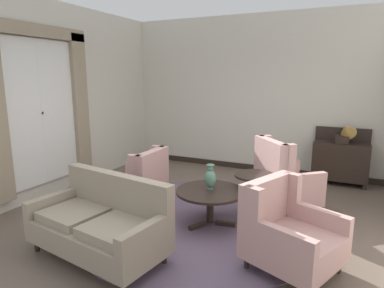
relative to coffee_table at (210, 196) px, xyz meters
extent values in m
plane|color=brown|center=(-0.23, -0.25, -0.42)|extent=(9.15, 9.15, 0.00)
cube|color=beige|center=(-0.23, 3.01, 1.23)|extent=(5.81, 0.08, 3.31)
cube|color=beige|center=(-3.05, 0.73, 1.23)|extent=(0.08, 4.57, 3.31)
cube|color=black|center=(-0.23, 2.96, -0.36)|extent=(5.65, 0.03, 0.12)
cylinder|color=#5B4C60|center=(-0.23, 0.05, -0.42)|extent=(3.51, 3.51, 0.01)
cube|color=silver|center=(-2.99, -0.14, 1.03)|extent=(0.03, 1.33, 2.30)
cube|color=white|center=(-2.97, -0.14, 1.03)|extent=(0.02, 1.41, 2.38)
cube|color=white|center=(-2.97, -0.14, 1.03)|extent=(0.02, 0.04, 2.30)
cube|color=white|center=(-2.97, -0.14, 1.03)|extent=(0.02, 1.33, 0.04)
cube|color=gray|center=(-2.93, 0.70, 1.08)|extent=(0.10, 0.32, 2.60)
cube|color=gray|center=(-2.93, -0.14, 2.34)|extent=(0.10, 2.01, 0.20)
cylinder|color=black|center=(0.00, 0.00, 0.07)|extent=(0.95, 0.95, 0.04)
cylinder|color=black|center=(0.00, 0.00, -0.16)|extent=(0.10, 0.10, 0.42)
cube|color=black|center=(0.22, 0.03, -0.39)|extent=(0.29, 0.10, 0.07)
cube|color=black|center=(-0.09, 0.20, -0.39)|extent=(0.16, 0.28, 0.07)
cube|color=black|center=(-0.10, -0.20, -0.39)|extent=(0.18, 0.28, 0.07)
cylinder|color=#4C7A66|center=(-0.02, 0.04, 0.09)|extent=(0.09, 0.09, 0.02)
ellipsoid|color=#4C7A66|center=(-0.02, 0.04, 0.23)|extent=(0.16, 0.16, 0.25)
cylinder|color=#4C7A66|center=(-0.02, 0.04, 0.40)|extent=(0.07, 0.07, 0.07)
torus|color=#4C7A66|center=(-0.02, 0.04, 0.43)|extent=(0.11, 0.11, 0.02)
cube|color=gray|center=(-0.84, -1.35, -0.15)|extent=(1.74, 1.04, 0.27)
cube|color=gray|center=(-0.79, -1.02, 0.24)|extent=(1.64, 0.39, 0.52)
cube|color=gray|center=(-1.21, -1.33, 0.03)|extent=(0.74, 0.69, 0.10)
cube|color=gray|center=(-0.49, -1.44, 0.03)|extent=(0.74, 0.69, 0.10)
cube|color=gray|center=(-1.61, -1.28, 0.09)|extent=(0.22, 0.71, 0.21)
cube|color=gray|center=(-0.10, -1.52, 0.09)|extent=(0.22, 0.71, 0.21)
cylinder|color=black|center=(-1.60, -1.55, -0.35)|extent=(0.06, 0.06, 0.14)
cylinder|color=black|center=(-0.18, -1.77, -0.35)|extent=(0.06, 0.06, 0.14)
cylinder|color=black|center=(-1.51, -0.92, -0.35)|extent=(0.06, 0.06, 0.14)
cylinder|color=black|center=(-0.09, -1.14, -0.35)|extent=(0.06, 0.06, 0.14)
cube|color=tan|center=(-1.30, 0.07, -0.14)|extent=(0.80, 0.79, 0.29)
cube|color=tan|center=(-0.98, 0.08, 0.27)|extent=(0.15, 0.78, 0.52)
cube|color=tan|center=(-1.08, 0.42, 0.33)|extent=(0.20, 0.10, 0.40)
cube|color=tan|center=(-1.06, -0.26, 0.33)|extent=(0.20, 0.10, 0.40)
cube|color=tan|center=(-1.36, 0.41, 0.11)|extent=(0.69, 0.11, 0.19)
cube|color=tan|center=(-1.35, -0.27, 0.11)|extent=(0.69, 0.11, 0.19)
cylinder|color=black|center=(-1.62, 0.38, -0.35)|extent=(0.06, 0.06, 0.14)
cylinder|color=black|center=(-1.61, -0.24, -0.35)|extent=(0.06, 0.06, 0.14)
cylinder|color=black|center=(-1.00, 0.39, -0.35)|extent=(0.06, 0.06, 0.14)
cylinder|color=black|center=(-0.99, -0.23, -0.35)|extent=(0.06, 0.06, 0.14)
cube|color=tan|center=(1.23, -0.68, -0.13)|extent=(1.12, 1.09, 0.30)
cube|color=tan|center=(0.89, -0.54, 0.28)|extent=(0.44, 0.82, 0.52)
cube|color=tan|center=(0.84, -0.91, 0.34)|extent=(0.22, 0.17, 0.39)
cube|color=tan|center=(1.11, -0.24, 0.34)|extent=(0.22, 0.17, 0.39)
cube|color=tan|center=(1.14, -1.03, 0.11)|extent=(0.75, 0.39, 0.19)
cube|color=tan|center=(1.41, -0.36, 0.11)|extent=(0.75, 0.39, 0.19)
cylinder|color=black|center=(1.68, -0.51, -0.35)|extent=(0.06, 0.06, 0.14)
cylinder|color=black|center=(0.77, -0.85, -0.35)|extent=(0.06, 0.06, 0.14)
cylinder|color=black|center=(1.03, -0.23, -0.35)|extent=(0.06, 0.06, 0.14)
cube|color=tan|center=(0.87, 1.06, -0.13)|extent=(1.13, 1.14, 0.32)
cube|color=tan|center=(0.62, 0.85, 0.36)|extent=(0.63, 0.72, 0.66)
cube|color=tan|center=(0.92, 0.64, 0.44)|extent=(0.22, 0.20, 0.50)
cube|color=tan|center=(0.46, 1.19, 0.44)|extent=(0.22, 0.20, 0.50)
cube|color=tan|center=(1.14, 0.82, 0.14)|extent=(0.60, 0.52, 0.21)
cube|color=tan|center=(0.68, 1.37, 0.14)|extent=(0.60, 0.52, 0.21)
cylinder|color=black|center=(1.33, 1.02, -0.35)|extent=(0.06, 0.06, 0.14)
cylinder|color=black|center=(0.91, 1.52, -0.35)|extent=(0.06, 0.06, 0.14)
cylinder|color=black|center=(0.84, 0.61, -0.35)|extent=(0.06, 0.06, 0.14)
cylinder|color=black|center=(0.42, 1.11, -0.35)|extent=(0.06, 0.06, 0.14)
cylinder|color=black|center=(0.51, 0.43, 0.24)|extent=(0.58, 0.58, 0.03)
cylinder|color=black|center=(0.51, 0.43, -0.10)|extent=(0.07, 0.07, 0.65)
cylinder|color=black|center=(0.51, 0.43, -0.40)|extent=(0.38, 0.38, 0.04)
cube|color=black|center=(1.57, 2.71, 0.04)|extent=(0.99, 0.43, 0.72)
cube|color=black|center=(1.57, 2.91, 0.52)|extent=(0.99, 0.04, 0.26)
cube|color=black|center=(1.13, 2.55, -0.37)|extent=(0.06, 0.06, 0.10)
cube|color=black|center=(2.02, 2.55, -0.37)|extent=(0.06, 0.06, 0.10)
cube|color=black|center=(1.13, 2.88, -0.37)|extent=(0.06, 0.06, 0.10)
cube|color=black|center=(2.02, 2.88, -0.37)|extent=(0.06, 0.06, 0.10)
cube|color=black|center=(1.57, 2.69, 0.46)|extent=(0.24, 0.24, 0.14)
cone|color=#B28942|center=(1.63, 2.61, 0.66)|extent=(0.41, 0.45, 0.38)
camera|label=1|loc=(1.63, -4.06, 1.64)|focal=31.10mm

